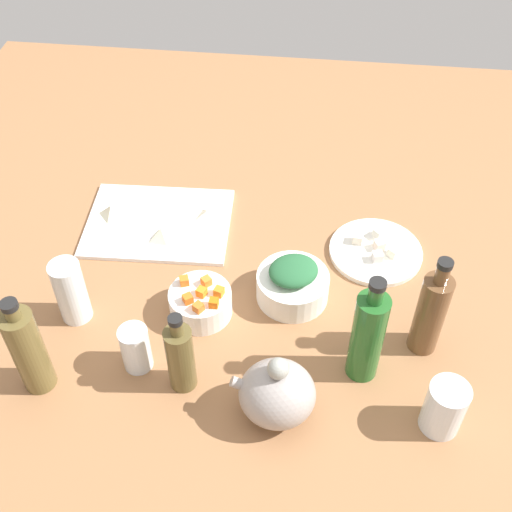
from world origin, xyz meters
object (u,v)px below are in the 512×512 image
cutting_board (159,223)px  drinking_glass_1 (444,408)px  bowl_greens (293,286)px  bowl_carrots (201,303)px  bottle_0 (180,357)px  drinking_glass_2 (71,291)px  drinking_glass_0 (136,348)px  plate_tofu (376,252)px  teapot (277,393)px  bottle_3 (28,350)px  bottle_1 (367,335)px  bottle_2 (431,313)px

cutting_board → drinking_glass_1: (-62.22, 46.38, 5.13)cm
bowl_greens → bowl_carrots: bearing=19.4°
bottle_0 → drinking_glass_2: 28.76cm
bottle_0 → drinking_glass_1: 48.00cm
drinking_glass_0 → drinking_glass_1: (-57.35, 6.65, 0.51)cm
plate_tofu → bottle_0: bottle_0 is taller
cutting_board → bowl_carrots: 29.48cm
bowl_carrots → drinking_glass_2: 26.26cm
teapot → bottle_3: size_ratio=0.68×
bottle_1 → drinking_glass_0: 43.81cm
drinking_glass_1 → cutting_board: bearing=-36.7°
bottle_0 → bottle_2: (-45.78, -14.19, 1.89)cm
teapot → drinking_glass_1: 29.62cm
bottle_2 → drinking_glass_2: bearing=0.4°
cutting_board → bottle_0: bottle_0 is taller
bottle_2 → bowl_carrots: bearing=-4.1°
cutting_board → plate_tofu: size_ratio=1.60×
plate_tofu → bowl_carrots: (36.59, 21.52, 2.37)cm
teapot → bottle_2: size_ratio=0.66×
bowl_greens → bottle_0: bearing=51.7°
bowl_carrots → bottle_2: bearing=175.9°
bottle_3 → bottle_2: bearing=-166.7°
plate_tofu → bottle_0: bearing=46.5°
plate_tofu → drinking_glass_1: (-10.85, 42.52, 5.03)cm
bowl_greens → teapot: size_ratio=0.96×
cutting_board → bottle_2: bottle_2 is taller
plate_tofu → bowl_greens: 23.52cm
cutting_board → bowl_carrots: bowl_carrots is taller
drinking_glass_2 → drinking_glass_1: bearing=166.7°
cutting_board → drinking_glass_0: drinking_glass_0 is taller
bottle_1 → bottle_3: (60.94, 9.80, -0.64)cm
teapot → bottle_3: 45.61cm
plate_tofu → teapot: (18.74, 43.47, 5.88)cm
cutting_board → bowl_carrots: bearing=120.2°
plate_tofu → bottle_2: 28.00cm
teapot → drinking_glass_2: 47.13cm
cutting_board → bottle_0: (-14.43, 42.85, 7.77)cm
bottle_3 → drinking_glass_2: (-1.97, -16.80, -2.90)cm
plate_tofu → bottle_1: size_ratio=0.83×
bottle_2 → drinking_glass_2: bottle_2 is taller
cutting_board → plate_tofu: plate_tofu is taller
teapot → bottle_2: bottle_2 is taller
cutting_board → bowl_greens: bowl_greens is taller
bowl_greens → drinking_glass_1: size_ratio=1.37×
cutting_board → teapot: (-32.63, 47.33, 5.98)cm
bowl_carrots → drinking_glass_1: size_ratio=1.16×
bottle_0 → drinking_glass_0: (9.56, -3.12, -3.15)cm
bottle_1 → drinking_glass_2: (58.97, -7.00, -3.54)cm
plate_tofu → bottle_1: bottle_1 is taller
teapot → bowl_greens: bearing=-91.5°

